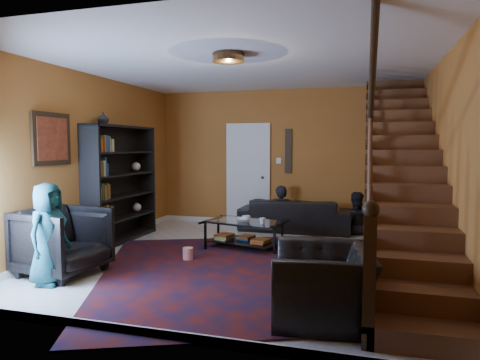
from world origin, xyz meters
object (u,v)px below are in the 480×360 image
Objects in this scene: bookshelf at (122,186)px; armchair_left at (63,241)px; sofa at (295,215)px; coffee_table at (244,232)px; armchair_right at (323,284)px.

bookshelf is 2.08m from armchair_left.
sofa is 4.40m from armchair_left.
bookshelf reaches higher than coffee_table.
armchair_left is at bearing 56.62° from sofa.
sofa is 2.03× the size of armchair_right.
sofa is at bearing -175.38° from armchair_right.
armchair_left is at bearing -106.33° from armchair_right.
armchair_left is at bearing -132.72° from coffee_table.
sofa is at bearing 31.51° from bookshelf.
armchair_right is (0.92, -4.18, 0.03)m from sofa.
bookshelf is at bearing 31.46° from sofa.
coffee_table is (-1.48, 2.51, -0.08)m from armchair_right.
coffee_table is at bearing 0.87° from bookshelf.
bookshelf reaches higher than armchair_right.
armchair_left reaches higher than coffee_table.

